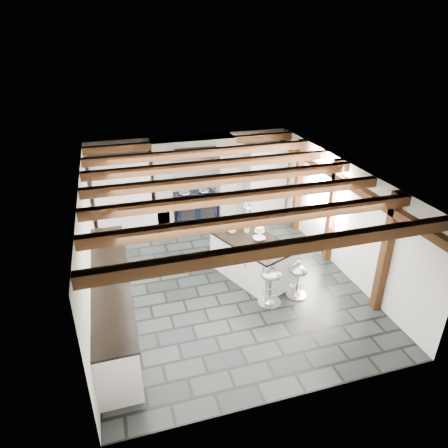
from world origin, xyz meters
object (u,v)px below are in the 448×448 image
object	(u,v)px
range_cooker	(195,209)
kitchen_island	(252,258)
bar_stool_near	(297,276)
bar_stool_far	(270,280)

from	to	relation	value
range_cooker	kitchen_island	bearing A→B (deg)	-77.76
bar_stool_near	bar_stool_far	xyz separation A→B (m)	(-0.58, -0.07, 0.06)
kitchen_island	bar_stool_near	world-z (taller)	kitchen_island
bar_stool_far	range_cooker	bearing A→B (deg)	89.35
bar_stool_far	kitchen_island	bearing A→B (deg)	81.14
range_cooker	bar_stool_near	xyz separation A→B (m)	(1.18, -3.52, -0.02)
bar_stool_near	bar_stool_far	distance (m)	0.59
kitchen_island	bar_stool_far	bearing A→B (deg)	-110.82
range_cooker	kitchen_island	size ratio (longest dim) A/B	0.51
range_cooker	kitchen_island	xyz separation A→B (m)	(0.58, -2.65, -0.02)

